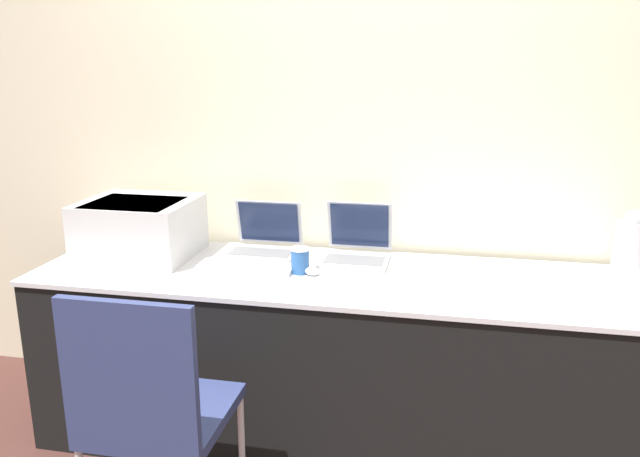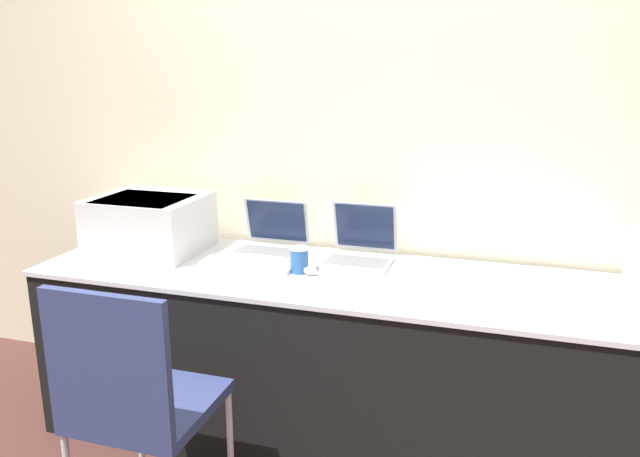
# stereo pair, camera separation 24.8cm
# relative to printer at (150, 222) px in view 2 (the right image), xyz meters

# --- Properties ---
(wall_back) EXTENTS (8.00, 0.05, 2.60)m
(wall_back) POSITION_rel_printer_xyz_m (0.95, 0.35, 0.40)
(wall_back) COLOR beige
(wall_back) RESTS_ON ground_plane
(table) EXTENTS (2.61, 0.71, 0.76)m
(table) POSITION_rel_printer_xyz_m (0.95, -0.07, -0.52)
(table) COLOR black
(table) RESTS_ON ground_plane
(printer) EXTENTS (0.47, 0.42, 0.25)m
(printer) POSITION_rel_printer_xyz_m (0.00, 0.00, 0.00)
(printer) COLOR silver
(printer) RESTS_ON table
(laptop_left) EXTENTS (0.31, 0.27, 0.23)m
(laptop_left) POSITION_rel_printer_xyz_m (0.53, 0.16, -0.09)
(laptop_left) COLOR #B7B7BC
(laptop_left) RESTS_ON table
(laptop_right) EXTENTS (0.29, 0.30, 0.24)m
(laptop_right) POSITION_rel_printer_xyz_m (0.95, 0.14, -0.08)
(laptop_right) COLOR #B7B7BC
(laptop_right) RESTS_ON table
(external_keyboard) EXTENTS (0.40, 0.13, 0.02)m
(external_keyboard) POSITION_rel_printer_xyz_m (0.52, -0.09, -0.13)
(external_keyboard) COLOR silver
(external_keyboard) RESTS_ON table
(coffee_cup) EXTENTS (0.08, 0.08, 0.11)m
(coffee_cup) POSITION_rel_printer_xyz_m (0.75, -0.08, -0.08)
(coffee_cup) COLOR #285699
(coffee_cup) RESTS_ON table
(mouse) EXTENTS (0.06, 0.04, 0.04)m
(mouse) POSITION_rel_printer_xyz_m (0.81, -0.11, -0.12)
(mouse) COLOR silver
(mouse) RESTS_ON table
(chair) EXTENTS (0.42, 0.44, 0.95)m
(chair) POSITION_rel_printer_xyz_m (0.45, -0.85, -0.34)
(chair) COLOR navy
(chair) RESTS_ON ground_plane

